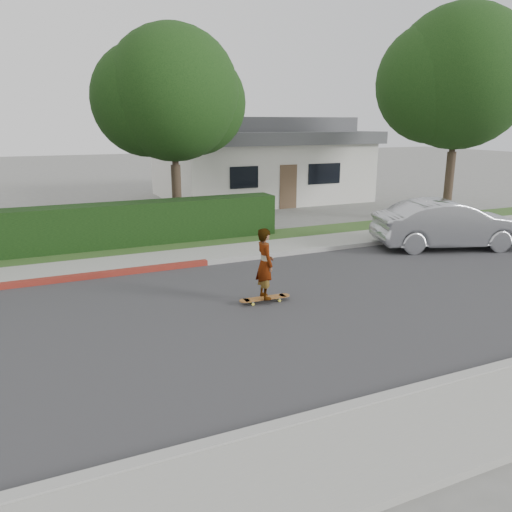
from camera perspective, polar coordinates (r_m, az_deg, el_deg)
The scene contains 14 objects.
ground at distance 10.71m, azimuth -3.73°, elevation -7.17°, with size 120.00×120.00×0.00m, color slate.
road at distance 10.71m, azimuth -3.73°, elevation -7.15°, with size 60.00×8.00×0.01m, color #2D2D30.
curb_near at distance 7.39m, azimuth 7.99°, elevation -17.61°, with size 60.00×0.20×0.15m, color #9E9E99.
sidewalk_near at distance 6.79m, azimuth 12.28°, elevation -21.26°, with size 60.00×1.60×0.12m, color gray.
curb_far at distance 14.40m, azimuth -9.44°, elevation -1.18°, with size 60.00×0.20×0.15m, color #9E9E99.
sidewalk_far at distance 15.25m, azimuth -10.31°, elevation -0.37°, with size 60.00×1.60×0.12m, color gray.
planting_strip at distance 16.76m, azimuth -11.64°, elevation 0.93°, with size 60.00×1.60×0.10m, color #2D4C1E.
hedge at distance 16.85m, azimuth -22.22°, elevation 2.63°, with size 15.00×1.00×1.50m, color black.
tree_center at distance 19.16m, azimuth -9.69°, elevation 17.39°, with size 5.66×4.84×7.44m.
tree_right at distance 22.61m, azimuth 21.81°, elevation 18.02°, with size 6.32×5.60×8.56m.
house at distance 27.84m, azimuth 0.21°, elevation 11.00°, with size 10.60×8.60×4.30m.
skateboard at distance 11.57m, azimuth 1.01°, elevation -4.86°, with size 1.25×0.30×0.11m.
skateboarder at distance 11.31m, azimuth 1.03°, elevation -0.87°, with size 0.60×0.39×1.64m, color white.
car_silver at distance 17.61m, azimuth 21.19°, elevation 3.38°, with size 1.69×4.84×1.59m, color #A5A7AC.
Camera 1 is at (-3.40, -9.32, 4.04)m, focal length 35.00 mm.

